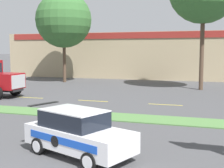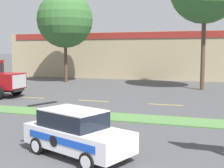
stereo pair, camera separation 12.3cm
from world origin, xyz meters
name	(u,v)px [view 2 (the right image)]	position (x,y,z in m)	size (l,w,h in m)	color
grass_verge	(113,117)	(0.00, 10.69, 0.03)	(120.00, 2.03, 0.06)	#517F42
centre_line_3	(31,97)	(-8.59, 15.70, 0.00)	(2.40, 0.14, 0.01)	yellow
centre_line_4	(93,101)	(-3.19, 15.70, 0.00)	(2.40, 0.14, 0.01)	yellow
centre_line_5	(166,105)	(2.21, 15.70, 0.00)	(2.40, 0.14, 0.01)	yellow
rally_car	(76,132)	(0.71, 4.14, 0.84)	(4.45, 3.10, 1.68)	white
traffic_cone	(39,131)	(-1.70, 5.62, 0.34)	(0.37, 0.37, 0.70)	black
store_building_backdrop	(139,55)	(-5.34, 39.49, 3.09)	(35.56, 12.10, 6.17)	tan
tree_behind_left	(65,14)	(-11.55, 27.94, 8.03)	(6.58, 6.58, 12.30)	brown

